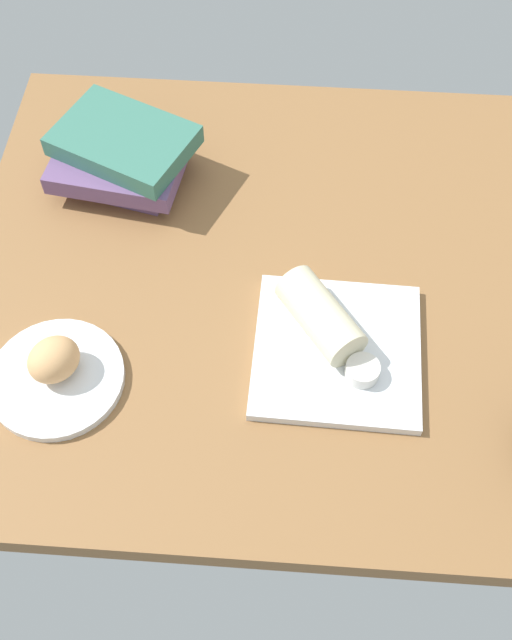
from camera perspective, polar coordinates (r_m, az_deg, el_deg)
name	(u,v)px	position (r cm, az deg, el deg)	size (l,w,h in cm)	color
dining_table	(307,284)	(123.48, 3.85, 2.65)	(110.00, 90.00, 4.00)	olive
round_plate	(57,378)	(114.70, -14.60, -4.21)	(19.61, 19.61, 1.40)	white
scone_pastry	(54,360)	(111.91, -14.80, -2.86)	(7.67, 6.64, 6.11)	tan
square_plate	(337,351)	(113.80, 6.03, -2.29)	(24.39, 24.39, 1.60)	white
sauce_cup	(362,370)	(110.21, 7.92, -3.73)	(4.94, 4.94, 2.36)	silver
breakfast_wrap	(320,316)	(112.01, 4.81, 0.33)	(6.51, 6.51, 14.60)	beige
book_stack	(122,156)	(133.66, -9.93, 11.94)	(26.12, 22.88, 9.73)	#6B4C7A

